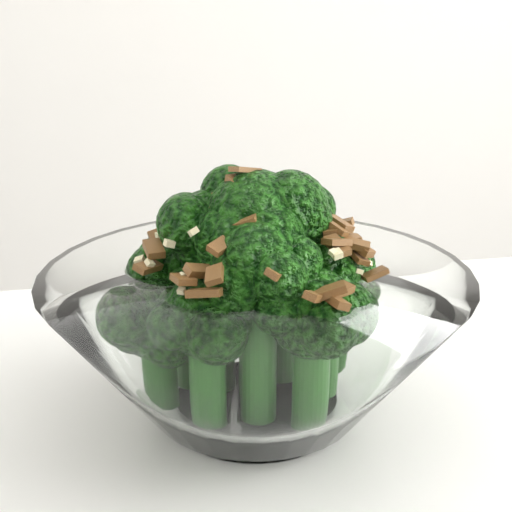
{
  "coord_description": "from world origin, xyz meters",
  "views": [
    {
      "loc": [
        -0.13,
        -0.33,
        1.0
      ],
      "look_at": [
        -0.11,
        0.1,
        0.85
      ],
      "focal_mm": 55.0,
      "sensor_mm": 36.0,
      "label": 1
    }
  ],
  "objects": [
    {
      "name": "broccoli_dish",
      "position": [
        -0.11,
        0.1,
        0.81
      ],
      "size": [
        0.25,
        0.25,
        0.16
      ],
      "color": "white",
      "rests_on": "table"
    }
  ]
}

